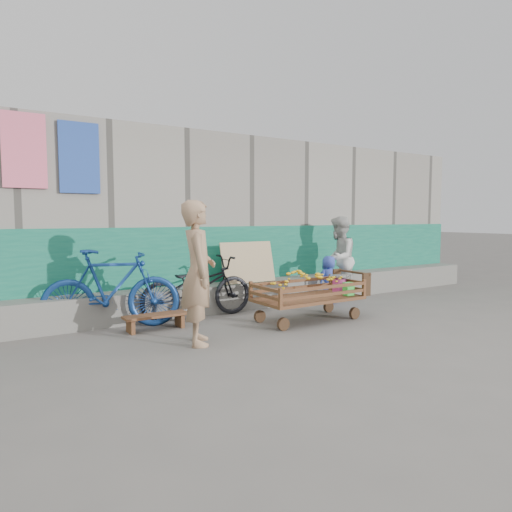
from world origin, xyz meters
TOP-DOWN VIEW (x-y plane):
  - ground at (0.00, 0.00)m, footprint 80.00×80.00m
  - building_wall at (-0.00, 4.05)m, footprint 12.00×3.50m
  - banana_cart at (0.57, 0.97)m, footprint 1.77×0.81m
  - bench at (-1.54, 1.66)m, footprint 0.88×0.27m
  - vendor_man at (-1.34, 0.72)m, footprint 0.63×0.75m
  - woman at (2.16, 2.01)m, footprint 0.97×0.93m
  - child at (1.78, 1.85)m, footprint 0.45×0.32m
  - bicycle_dark at (-0.72, 2.05)m, footprint 1.84×0.69m
  - bicycle_blue at (-2.03, 2.05)m, footprint 1.93×1.06m

SIDE VIEW (x-z plane):
  - ground at x=0.00m, z-range 0.00..0.00m
  - bench at x=-1.54m, z-range 0.05..0.27m
  - child at x=1.78m, z-range 0.00..0.87m
  - bicycle_dark at x=-0.72m, z-range 0.00..0.95m
  - banana_cart at x=0.57m, z-range 0.13..0.89m
  - bicycle_blue at x=-2.03m, z-range 0.00..1.12m
  - woman at x=2.16m, z-range 0.00..1.58m
  - vendor_man at x=-1.34m, z-range 0.00..1.76m
  - building_wall at x=0.00m, z-range -0.03..2.97m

